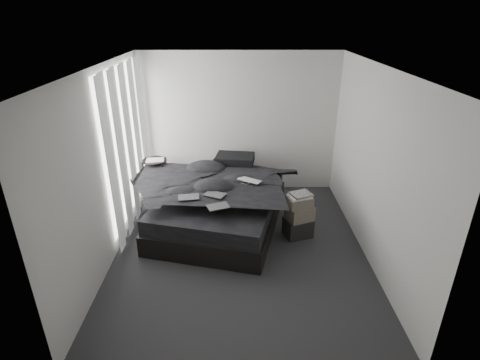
{
  "coord_description": "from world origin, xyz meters",
  "views": [
    {
      "loc": [
        -0.04,
        -4.63,
        3.22
      ],
      "look_at": [
        0.0,
        0.8,
        0.75
      ],
      "focal_mm": 28.0,
      "sensor_mm": 36.0,
      "label": 1
    }
  ],
  "objects_px": {
    "side_stand": "(157,181)",
    "box_lower": "(298,227)",
    "bed": "(221,215)",
    "laptop": "(248,177)"
  },
  "relations": [
    {
      "from": "side_stand",
      "to": "box_lower",
      "type": "bearing_deg",
      "value": -26.68
    },
    {
      "from": "side_stand",
      "to": "bed",
      "type": "bearing_deg",
      "value": -35.07
    },
    {
      "from": "side_stand",
      "to": "laptop",
      "type": "bearing_deg",
      "value": -28.56
    },
    {
      "from": "box_lower",
      "to": "bed",
      "type": "bearing_deg",
      "value": 162.98
    },
    {
      "from": "box_lower",
      "to": "laptop",
      "type": "bearing_deg",
      "value": 157.46
    },
    {
      "from": "side_stand",
      "to": "box_lower",
      "type": "relative_size",
      "value": 1.98
    },
    {
      "from": "bed",
      "to": "side_stand",
      "type": "bearing_deg",
      "value": 158.76
    },
    {
      "from": "box_lower",
      "to": "side_stand",
      "type": "bearing_deg",
      "value": 153.32
    },
    {
      "from": "bed",
      "to": "box_lower",
      "type": "distance_m",
      "value": 1.27
    },
    {
      "from": "laptop",
      "to": "side_stand",
      "type": "xyz_separation_m",
      "value": [
        -1.63,
        0.89,
        -0.46
      ]
    }
  ]
}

